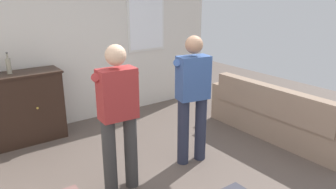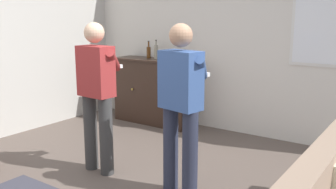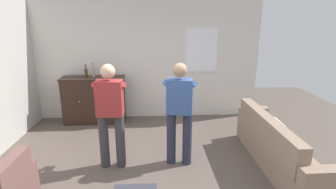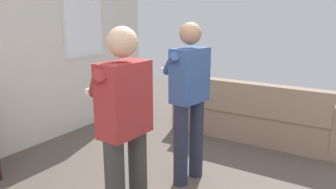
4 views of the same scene
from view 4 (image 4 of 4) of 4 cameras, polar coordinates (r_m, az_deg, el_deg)
wall_back_with_window at (r=4.52m, az=-26.18°, el=8.06°), size 5.20×0.15×2.80m
couch at (r=4.80m, az=14.53°, el=-3.85°), size 0.57×2.39×0.85m
person_standing_left at (r=2.48m, az=-7.66°, el=-5.62°), size 0.56×0.49×1.68m
person_standing_right at (r=3.36m, az=3.60°, el=-0.26°), size 0.55×0.51×1.68m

